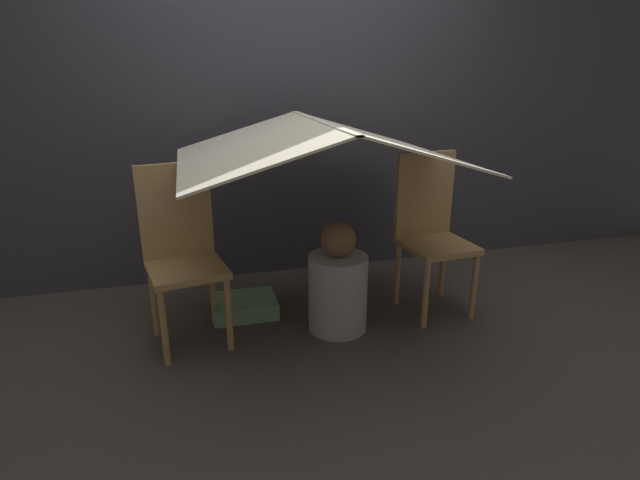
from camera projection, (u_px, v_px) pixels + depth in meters
ground_plane at (325, 335)px, 2.91m from camera, size 8.80×8.80×0.00m
wall_back at (285, 102)px, 3.47m from camera, size 7.00×0.05×2.50m
chair_left at (182, 249)px, 2.73m from camera, size 0.46×0.46×0.99m
chair_right at (431, 228)px, 3.10m from camera, size 0.43×0.43×0.99m
sheet_canopy at (320, 142)px, 2.66m from camera, size 1.49×1.28×0.23m
person_front at (338, 286)px, 2.90m from camera, size 0.34×0.34×0.66m
floor_cushion at (244, 306)px, 3.15m from camera, size 0.40×0.32×0.10m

